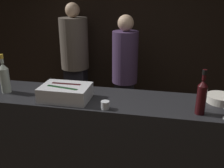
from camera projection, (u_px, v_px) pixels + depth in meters
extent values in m
cube|color=black|center=(139.00, 28.00, 3.83)|extent=(6.40, 0.06, 2.80)
cube|color=black|center=(111.00, 155.00, 2.23)|extent=(2.37, 0.50, 1.09)
cube|color=silver|center=(66.00, 92.00, 2.02)|extent=(0.39, 0.27, 0.12)
cylinder|color=#143319|center=(63.00, 91.00, 1.97)|extent=(0.27, 0.11, 0.07)
cylinder|color=black|center=(67.00, 87.00, 2.05)|extent=(0.24, 0.07, 0.07)
cylinder|color=silver|center=(220.00, 99.00, 1.97)|extent=(0.22, 0.22, 0.06)
cylinder|color=gray|center=(221.00, 96.00, 1.96)|extent=(0.18, 0.18, 0.01)
cylinder|color=silver|center=(105.00, 105.00, 1.86)|extent=(0.06, 0.06, 0.06)
sphere|color=#EFB256|center=(105.00, 105.00, 1.86)|extent=(0.03, 0.03, 0.03)
cylinder|color=black|center=(201.00, 100.00, 1.76)|extent=(0.07, 0.07, 0.21)
cone|color=black|center=(203.00, 83.00, 1.72)|extent=(0.07, 0.07, 0.04)
cylinder|color=black|center=(204.00, 75.00, 1.69)|extent=(0.03, 0.03, 0.08)
cylinder|color=black|center=(205.00, 72.00, 1.69)|extent=(0.03, 0.03, 0.03)
cylinder|color=#9EA899|center=(5.00, 81.00, 2.15)|extent=(0.08, 0.08, 0.21)
cone|color=#9EA899|center=(3.00, 66.00, 2.11)|extent=(0.08, 0.08, 0.05)
cylinder|color=#9EA899|center=(2.00, 59.00, 2.08)|extent=(0.03, 0.03, 0.08)
cylinder|color=gold|center=(1.00, 56.00, 2.08)|extent=(0.03, 0.03, 0.04)
cube|color=black|center=(77.00, 93.00, 3.97)|extent=(0.31, 0.23, 0.82)
cylinder|color=#60564C|center=(74.00, 44.00, 3.70)|extent=(0.42, 0.42, 0.75)
sphere|color=beige|center=(72.00, 10.00, 3.54)|extent=(0.21, 0.21, 0.21)
cube|color=black|center=(124.00, 106.00, 3.59)|extent=(0.26, 0.19, 0.75)
cylinder|color=#473356|center=(125.00, 57.00, 3.34)|extent=(0.35, 0.35, 0.69)
sphere|color=beige|center=(126.00, 23.00, 3.19)|extent=(0.21, 0.21, 0.21)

